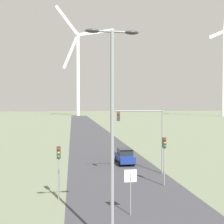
{
  "coord_description": "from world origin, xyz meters",
  "views": [
    {
      "loc": [
        -4.51,
        -7.73,
        7.07
      ],
      "look_at": [
        0.0,
        21.82,
        6.28
      ],
      "focal_mm": 42.0,
      "sensor_mm": 36.0,
      "label": 1
    }
  ],
  "objects": [
    {
      "name": "wind_turbine_center",
      "position": [
        92.12,
        148.75,
        32.35
      ],
      "size": [
        26.65,
        13.57,
        71.13
      ],
      "color": "white",
      "rests_on": "ground"
    },
    {
      "name": "traffic_light_post_near_left",
      "position": [
        -5.52,
        12.03,
        2.92
      ],
      "size": [
        0.28,
        0.33,
        3.99
      ],
      "color": "gray",
      "rests_on": "ground"
    },
    {
      "name": "stop_sign_near",
      "position": [
        -0.84,
        8.51,
        2.06
      ],
      "size": [
        0.81,
        0.07,
        2.95
      ],
      "color": "gray",
      "rests_on": "ground"
    },
    {
      "name": "traffic_light_post_near_right",
      "position": [
        3.43,
        14.02,
        3.1
      ],
      "size": [
        0.28,
        0.33,
        4.24
      ],
      "color": "gray",
      "rests_on": "ground"
    },
    {
      "name": "wind_turbine_left",
      "position": [
        -0.6,
        167.48,
        33.08
      ],
      "size": [
        38.45,
        7.67,
        73.16
      ],
      "color": "white",
      "rests_on": "ground"
    },
    {
      "name": "streetlamp",
      "position": [
        -2.6,
        4.72,
        6.58
      ],
      "size": [
        2.61,
        0.32,
        10.68
      ],
      "color": "gray",
      "rests_on": "ground"
    },
    {
      "name": "traffic_light_mast_overhead",
      "position": [
        2.82,
        17.94,
        4.83
      ],
      "size": [
        5.46,
        0.35,
        6.73
      ],
      "color": "gray",
      "rests_on": "ground"
    },
    {
      "name": "road_surface",
      "position": [
        0.0,
        48.0,
        0.0
      ],
      "size": [
        10.0,
        240.0,
        0.01
      ],
      "color": "#38383D",
      "rests_on": "ground"
    },
    {
      "name": "car_approaching",
      "position": [
        1.77,
        23.17,
        0.91
      ],
      "size": [
        1.88,
        4.1,
        1.83
      ],
      "color": "navy",
      "rests_on": "ground"
    }
  ]
}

